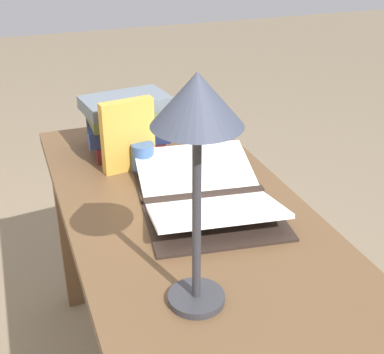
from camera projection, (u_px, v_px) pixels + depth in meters
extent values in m
cube|color=brown|center=(184.00, 210.00, 1.51)|extent=(1.35, 0.65, 0.03)
cube|color=brown|center=(197.00, 205.00, 2.29)|extent=(0.06, 0.06, 0.73)
cube|color=brown|center=(67.00, 229.00, 2.12)|extent=(0.06, 0.06, 0.73)
cube|color=black|center=(205.00, 196.00, 1.52)|extent=(0.07, 0.35, 0.02)
cube|color=black|center=(217.00, 223.00, 1.41)|extent=(0.29, 0.39, 0.01)
cube|color=black|center=(194.00, 177.00, 1.64)|extent=(0.29, 0.39, 0.01)
cube|color=white|center=(216.00, 211.00, 1.40)|extent=(0.27, 0.37, 0.07)
cube|color=white|center=(195.00, 169.00, 1.62)|extent=(0.27, 0.37, 0.07)
cube|color=maroon|center=(128.00, 142.00, 1.83)|extent=(0.24, 0.24, 0.05)
cube|color=#1E284C|center=(127.00, 127.00, 1.80)|extent=(0.25, 0.29, 0.06)
cube|color=brown|center=(126.00, 114.00, 1.78)|extent=(0.20, 0.25, 0.04)
cube|color=slate|center=(125.00, 103.00, 1.76)|extent=(0.20, 0.30, 0.04)
cube|color=#BC8933|center=(128.00, 136.00, 1.65)|extent=(0.06, 0.17, 0.23)
cylinder|color=#2D2D33|center=(196.00, 298.00, 1.13)|extent=(0.12, 0.12, 0.02)
cylinder|color=#2D2D33|center=(197.00, 218.00, 1.04)|extent=(0.02, 0.02, 0.38)
cone|color=#333847|center=(197.00, 99.00, 0.93)|extent=(0.17, 0.17, 0.10)
cylinder|color=#335184|center=(143.00, 158.00, 1.67)|extent=(0.07, 0.07, 0.09)
torus|color=#335184|center=(144.00, 152.00, 1.70)|extent=(0.05, 0.03, 0.05)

